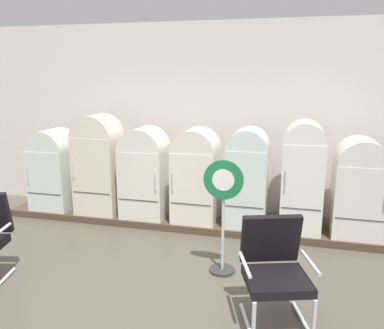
{
  "coord_description": "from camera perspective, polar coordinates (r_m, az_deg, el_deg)",
  "views": [
    {
      "loc": [
        1.49,
        -2.94,
        2.42
      ],
      "look_at": [
        0.04,
        2.75,
        1.06
      ],
      "focal_mm": 36.99,
      "sensor_mm": 36.0,
      "label": 1
    }
  ],
  "objects": [
    {
      "name": "refrigerator_6",
      "position": [
        6.16,
        22.92,
        -2.72
      ],
      "size": [
        0.7,
        0.71,
        1.42
      ],
      "color": "silver",
      "rests_on": "display_plinth"
    },
    {
      "name": "refrigerator_0",
      "position": [
        7.25,
        -19.35,
        -0.33
      ],
      "size": [
        0.68,
        0.67,
        1.38
      ],
      "color": "silver",
      "rests_on": "display_plinth"
    },
    {
      "name": "refrigerator_5",
      "position": [
        6.05,
        15.66,
        -1.16
      ],
      "size": [
        0.59,
        0.7,
        1.64
      ],
      "color": "white",
      "rests_on": "display_plinth"
    },
    {
      "name": "refrigerator_4",
      "position": [
        6.06,
        7.99,
        -1.43
      ],
      "size": [
        0.61,
        0.64,
        1.51
      ],
      "color": "silver",
      "rests_on": "display_plinth"
    },
    {
      "name": "armchair_right",
      "position": [
        4.11,
        11.8,
        -14.05
      ],
      "size": [
        0.8,
        0.84,
        1.04
      ],
      "color": "silver",
      "rests_on": "ground"
    },
    {
      "name": "refrigerator_1",
      "position": [
        6.75,
        -13.35,
        0.44
      ],
      "size": [
        0.71,
        0.61,
        1.65
      ],
      "color": "beige",
      "rests_on": "display_plinth"
    },
    {
      "name": "display_plinth",
      "position": [
        6.59,
        0.25,
        -7.95
      ],
      "size": [
        6.34,
        0.95,
        0.11
      ],
      "primitive_type": "cube",
      "color": "#4B392B",
      "rests_on": "ground"
    },
    {
      "name": "back_wall",
      "position": [
        6.81,
        1.57,
        6.46
      ],
      "size": [
        11.76,
        0.12,
        3.25
      ],
      "color": "silver",
      "rests_on": "ground"
    },
    {
      "name": "refrigerator_2",
      "position": [
        6.45,
        -6.88,
        -0.82
      ],
      "size": [
        0.71,
        0.62,
        1.47
      ],
      "color": "silver",
      "rests_on": "display_plinth"
    },
    {
      "name": "refrigerator_3",
      "position": [
        6.21,
        0.54,
        -1.2
      ],
      "size": [
        0.69,
        0.65,
        1.48
      ],
      "color": "silver",
      "rests_on": "display_plinth"
    },
    {
      "name": "sign_stand",
      "position": [
        4.83,
        4.47,
        -7.62
      ],
      "size": [
        0.48,
        0.32,
        1.43
      ],
      "color": "#2D2D30",
      "rests_on": "ground"
    }
  ]
}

